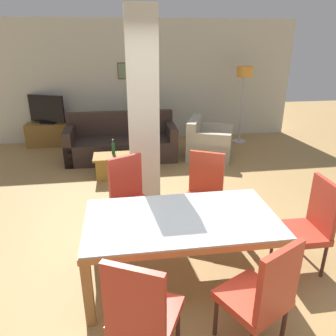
# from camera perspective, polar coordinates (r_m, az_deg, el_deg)

# --- Properties ---
(ground_plane) EXTENTS (18.00, 18.00, 0.00)m
(ground_plane) POSITION_cam_1_polar(r_m,az_deg,el_deg) (3.60, 2.19, -18.54)
(ground_plane) COLOR #A9834C
(back_wall) EXTENTS (7.20, 0.09, 2.70)m
(back_wall) POSITION_cam_1_polar(r_m,az_deg,el_deg) (7.85, -4.62, 14.77)
(back_wall) COLOR beige
(back_wall) RESTS_ON ground_plane
(divider_pillar) EXTENTS (0.40, 0.29, 2.70)m
(divider_pillar) POSITION_cam_1_polar(r_m,az_deg,el_deg) (4.43, -4.33, 9.10)
(divider_pillar) COLOR beige
(divider_pillar) RESTS_ON ground_plane
(dining_table) EXTENTS (1.85, 1.01, 0.72)m
(dining_table) POSITION_cam_1_polar(r_m,az_deg,el_deg) (3.24, 2.34, -10.55)
(dining_table) COLOR #A7743D
(dining_table) RESTS_ON ground_plane
(dining_chair_near_left) EXTENTS (0.62, 0.62, 1.01)m
(dining_chair_near_left) POSITION_cam_1_polar(r_m,az_deg,el_deg) (2.52, -4.63, -23.67)
(dining_chair_near_left) COLOR red
(dining_chair_near_left) RESTS_ON ground_plane
(dining_chair_head_right) EXTENTS (0.46, 0.46, 1.01)m
(dining_chair_head_right) POSITION_cam_1_polar(r_m,az_deg,el_deg) (3.73, 23.45, -8.79)
(dining_chair_head_right) COLOR #BD3A28
(dining_chair_head_right) RESTS_ON ground_plane
(dining_chair_far_left) EXTENTS (0.62, 0.62, 1.01)m
(dining_chair_far_left) POSITION_cam_1_polar(r_m,az_deg,el_deg) (4.01, -6.49, -4.80)
(dining_chair_far_left) COLOR #BD392C
(dining_chair_far_left) RESTS_ON ground_plane
(dining_chair_near_right) EXTENTS (0.62, 0.62, 1.01)m
(dining_chair_near_right) POSITION_cam_1_polar(r_m,az_deg,el_deg) (2.73, 16.09, -20.31)
(dining_chair_near_right) COLOR #C53D28
(dining_chair_near_right) RESTS_ON ground_plane
(dining_chair_far_right) EXTENTS (0.62, 0.62, 1.01)m
(dining_chair_far_right) POSITION_cam_1_polar(r_m,az_deg,el_deg) (4.13, 6.26, -3.94)
(dining_chair_far_right) COLOR #C14128
(dining_chair_far_right) RESTS_ON ground_plane
(sofa) EXTENTS (2.17, 0.91, 0.89)m
(sofa) POSITION_cam_1_polar(r_m,az_deg,el_deg) (6.75, -8.07, 4.25)
(sofa) COLOR #322621
(sofa) RESTS_ON ground_plane
(armchair) EXTENTS (1.13, 1.17, 0.79)m
(armchair) POSITION_cam_1_polar(r_m,az_deg,el_deg) (6.77, 6.97, 4.20)
(armchair) COLOR #B4AC97
(armchair) RESTS_ON ground_plane
(coffee_table) EXTENTS (0.71, 0.45, 0.41)m
(coffee_table) POSITION_cam_1_polar(r_m,az_deg,el_deg) (5.84, -9.28, 0.37)
(coffee_table) COLOR olive
(coffee_table) RESTS_ON ground_plane
(bottle) EXTENTS (0.06, 0.06, 0.26)m
(bottle) POSITION_cam_1_polar(r_m,az_deg,el_deg) (5.82, -9.52, 3.43)
(bottle) COLOR #194C23
(bottle) RESTS_ON coffee_table
(tv_stand) EXTENTS (1.00, 0.40, 0.52)m
(tv_stand) POSITION_cam_1_polar(r_m,az_deg,el_deg) (7.94, -19.85, 5.55)
(tv_stand) COLOR olive
(tv_stand) RESTS_ON ground_plane
(tv_screen) EXTENTS (0.79, 0.37, 0.62)m
(tv_screen) POSITION_cam_1_polar(r_m,az_deg,el_deg) (7.81, -20.38, 9.50)
(tv_screen) COLOR black
(tv_screen) RESTS_ON tv_stand
(floor_lamp) EXTENTS (0.35, 0.35, 1.72)m
(floor_lamp) POSITION_cam_1_polar(r_m,az_deg,el_deg) (7.69, 13.12, 14.91)
(floor_lamp) COLOR #B7B7BC
(floor_lamp) RESTS_ON ground_plane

